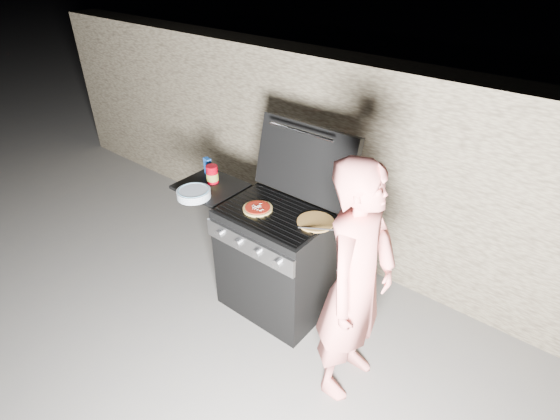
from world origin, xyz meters
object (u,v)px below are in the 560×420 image
Objects in this scene: gas_grill at (251,249)px; person at (356,285)px; pizza_topped at (258,208)px; sauce_jar at (212,174)px.

gas_grill is 0.80× the size of person.
pizza_topped is at bearing -20.34° from gas_grill.
person is at bearing -10.31° from sauce_jar.
gas_grill is at bearing -6.08° from sauce_jar.
sauce_jar is at bearing 173.92° from gas_grill.
person is (1.51, -0.27, -0.14)m from sauce_jar.
person is at bearing -12.02° from gas_grill.
pizza_topped is at bearing 77.82° from person.
gas_grill is 6.17× the size of pizza_topped.
pizza_topped is 0.96m from person.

